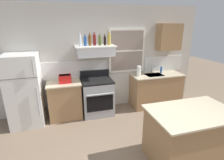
% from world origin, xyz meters
% --- Properties ---
extents(back_wall, '(5.40, 0.11, 2.70)m').
position_xyz_m(back_wall, '(0.03, 2.23, 1.35)').
color(back_wall, beige).
rests_on(back_wall, ground_plane).
extents(refrigerator, '(0.70, 0.72, 1.63)m').
position_xyz_m(refrigerator, '(-1.90, 1.84, 0.82)').
color(refrigerator, white).
rests_on(refrigerator, ground_plane).
extents(counter_left_of_stove, '(0.79, 0.63, 0.91)m').
position_xyz_m(counter_left_of_stove, '(-1.05, 1.90, 0.46)').
color(counter_left_of_stove, '#9E754C').
rests_on(counter_left_of_stove, ground_plane).
extents(toaster, '(0.30, 0.20, 0.19)m').
position_xyz_m(toaster, '(-1.01, 1.87, 1.01)').
color(toaster, red).
rests_on(toaster, counter_left_of_stove).
extents(stove_range, '(0.76, 0.69, 1.09)m').
position_xyz_m(stove_range, '(-0.25, 1.86, 0.46)').
color(stove_range, '#9EA0A5').
rests_on(stove_range, ground_plane).
extents(range_hood_shelf, '(0.96, 0.52, 0.24)m').
position_xyz_m(range_hood_shelf, '(-0.25, 1.96, 1.62)').
color(range_hood_shelf, silver).
extents(bottle_clear_tall, '(0.06, 0.06, 0.32)m').
position_xyz_m(bottle_clear_tall, '(-0.60, 1.96, 1.88)').
color(bottle_clear_tall, silver).
rests_on(bottle_clear_tall, range_hood_shelf).
extents(bottle_blue_liqueur, '(0.07, 0.07, 0.26)m').
position_xyz_m(bottle_blue_liqueur, '(-0.48, 1.97, 1.85)').
color(bottle_blue_liqueur, '#1E478C').
rests_on(bottle_blue_liqueur, range_hood_shelf).
extents(bottle_amber_wine, '(0.07, 0.07, 0.29)m').
position_xyz_m(bottle_amber_wine, '(-0.36, 2.01, 1.87)').
color(bottle_amber_wine, brown).
rests_on(bottle_amber_wine, range_hood_shelf).
extents(bottle_red_label_wine, '(0.07, 0.07, 0.31)m').
position_xyz_m(bottle_red_label_wine, '(-0.25, 2.02, 1.87)').
color(bottle_red_label_wine, maroon).
rests_on(bottle_red_label_wine, range_hood_shelf).
extents(bottle_olive_oil_square, '(0.06, 0.06, 0.27)m').
position_xyz_m(bottle_olive_oil_square, '(-0.13, 1.99, 1.86)').
color(bottle_olive_oil_square, '#4C601E').
rests_on(bottle_olive_oil_square, range_hood_shelf).
extents(bottle_balsamic_dark, '(0.06, 0.06, 0.26)m').
position_xyz_m(bottle_balsamic_dark, '(-0.01, 1.96, 1.85)').
color(bottle_balsamic_dark, black).
rests_on(bottle_balsamic_dark, range_hood_shelf).
extents(bottle_champagne_gold_foil, '(0.08, 0.08, 0.32)m').
position_xyz_m(bottle_champagne_gold_foil, '(0.09, 1.95, 1.88)').
color(bottle_champagne_gold_foil, '#B29333').
rests_on(bottle_champagne_gold_foil, range_hood_shelf).
extents(counter_right_with_sink, '(1.43, 0.63, 0.91)m').
position_xyz_m(counter_right_with_sink, '(1.45, 1.90, 0.46)').
color(counter_right_with_sink, '#9E754C').
rests_on(counter_right_with_sink, ground_plane).
extents(sink_faucet, '(0.03, 0.17, 0.28)m').
position_xyz_m(sink_faucet, '(1.35, 2.00, 1.08)').
color(sink_faucet, silver).
rests_on(sink_faucet, counter_right_with_sink).
extents(paper_towel_roll, '(0.11, 0.11, 0.27)m').
position_xyz_m(paper_towel_roll, '(0.89, 1.90, 1.04)').
color(paper_towel_roll, white).
rests_on(paper_towel_roll, counter_right_with_sink).
extents(dish_soap_bottle, '(0.06, 0.06, 0.18)m').
position_xyz_m(dish_soap_bottle, '(1.63, 2.00, 1.00)').
color(dish_soap_bottle, blue).
rests_on(dish_soap_bottle, counter_right_with_sink).
extents(kitchen_island, '(1.40, 0.90, 0.91)m').
position_xyz_m(kitchen_island, '(0.92, -0.15, 0.46)').
color(kitchen_island, '#9E754C').
rests_on(kitchen_island, ground_plane).
extents(upper_cabinet_right, '(0.64, 0.32, 0.70)m').
position_xyz_m(upper_cabinet_right, '(1.80, 2.04, 1.90)').
color(upper_cabinet_right, '#9E754C').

